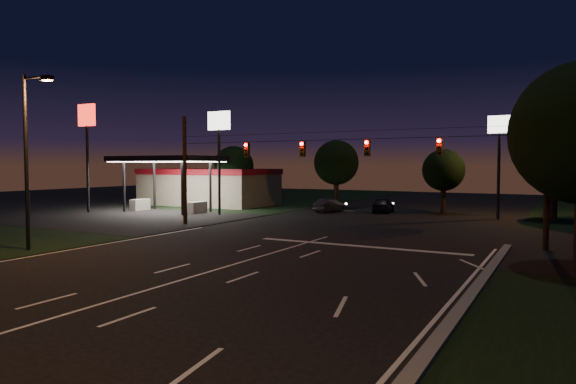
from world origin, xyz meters
The scene contains 19 objects.
ground centered at (0.00, 0.00, 0.00)m, with size 140.00×140.00×0.00m, color black.
cross_street_left centered at (-20.00, 16.00, 0.00)m, with size 20.00×16.00×0.02m, color black.
center_line centered at (0.00, -6.00, 0.01)m, with size 0.14×40.00×0.01m, color silver.
stop_bar centered at (3.00, 11.50, 0.01)m, with size 12.00×0.50×0.01m, color silver.
utility_pole_right centered at (12.00, 15.00, 0.00)m, with size 0.30×0.30×9.00m, color black.
utility_pole_left centered at (-12.00, 15.00, 0.00)m, with size 0.28×0.28×8.00m, color black.
signal_span centered at (0.00, 14.96, 5.50)m, with size 24.00×0.40×1.56m.
gas_station centered at (-21.86, 30.39, 2.38)m, with size 14.20×16.10×5.25m.
pole_sign_left_near centered at (-14.00, 22.00, 6.98)m, with size 2.20×0.30×9.10m.
pole_sign_left_far centered at (-26.00, 18.00, 7.61)m, with size 2.00×0.30×10.00m.
pole_sign_right centered at (8.00, 30.00, 6.24)m, with size 1.80×0.30×8.40m.
street_light_left centered at (-11.24, 2.00, 5.24)m, with size 2.20×0.35×9.00m.
street_light_right_far centered at (11.24, 32.00, 5.24)m, with size 2.20×0.35×9.00m.
tree_far_a centered at (-17.98, 30.12, 4.26)m, with size 4.20×4.20×6.42m.
tree_far_b centered at (-7.98, 34.13, 4.61)m, with size 4.60×4.60×6.98m.
tree_far_c centered at (3.02, 33.10, 3.90)m, with size 3.80×3.80×5.86m.
tree_far_d centered at (12.02, 31.13, 4.83)m, with size 4.80×4.80×7.30m.
car_oncoming_a centered at (-2.16, 31.51, 0.69)m, with size 1.63×4.06×1.38m, color black.
car_oncoming_b centered at (-6.69, 29.39, 0.62)m, with size 1.31×3.76×1.24m, color black.
Camera 1 is at (12.92, -14.67, 4.41)m, focal length 32.00 mm.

